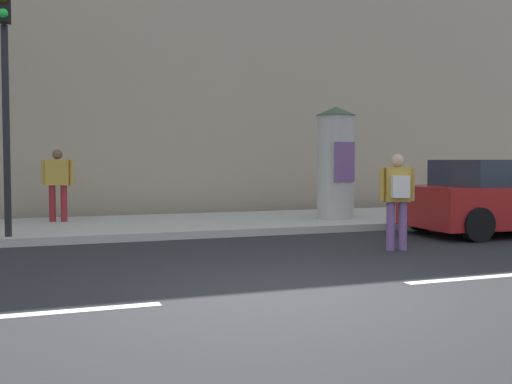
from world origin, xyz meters
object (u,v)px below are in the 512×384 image
(poster_column, at_px, (336,162))
(parked_car_dark, at_px, (506,198))
(pedestrian_with_backpack, at_px, (58,179))
(pedestrian_in_light_jacket, at_px, (397,193))
(traffic_light, at_px, (5,65))

(poster_column, relative_size, parked_car_dark, 0.62)
(poster_column, height_order, pedestrian_with_backpack, poster_column)
(poster_column, xyz_separation_m, pedestrian_in_light_jacket, (-0.96, -4.01, -0.52))
(pedestrian_in_light_jacket, bearing_deg, traffic_light, 154.99)
(poster_column, bearing_deg, traffic_light, -170.50)
(poster_column, relative_size, pedestrian_with_backpack, 1.63)
(traffic_light, height_order, poster_column, traffic_light)
(parked_car_dark, bearing_deg, traffic_light, 170.35)
(pedestrian_in_light_jacket, height_order, parked_car_dark, pedestrian_in_light_jacket)
(traffic_light, bearing_deg, parked_car_dark, -9.65)
(traffic_light, bearing_deg, pedestrian_with_backpack, 70.17)
(pedestrian_in_light_jacket, bearing_deg, poster_column, 76.49)
(pedestrian_in_light_jacket, bearing_deg, parked_car_dark, 19.79)
(traffic_light, height_order, pedestrian_in_light_jacket, traffic_light)
(parked_car_dark, bearing_deg, pedestrian_in_light_jacket, -160.21)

